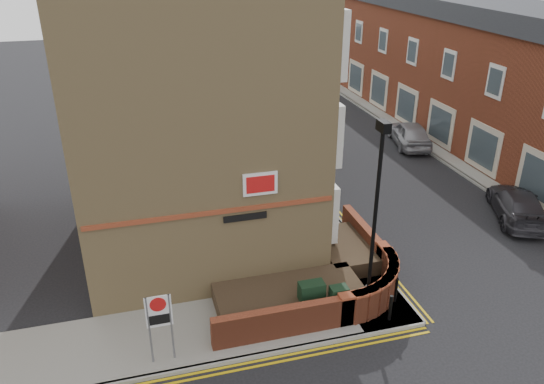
{
  "coord_description": "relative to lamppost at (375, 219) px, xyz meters",
  "views": [
    {
      "loc": [
        -5.13,
        -11.49,
        10.9
      ],
      "look_at": [
        -0.84,
        4.0,
        3.28
      ],
      "focal_mm": 35.0,
      "sensor_mm": 36.0,
      "label": 1
    }
  ],
  "objects": [
    {
      "name": "ground",
      "position": [
        -1.6,
        -1.2,
        -3.34
      ],
      "size": [
        120.0,
        120.0,
        0.0
      ],
      "primitive_type": "plane",
      "color": "black",
      "rests_on": "ground"
    },
    {
      "name": "pavement_corner",
      "position": [
        -5.1,
        0.3,
        -3.28
      ],
      "size": [
        13.0,
        3.0,
        0.12
      ],
      "primitive_type": "cube",
      "color": "gray",
      "rests_on": "ground"
    },
    {
      "name": "pavement_main",
      "position": [
        0.4,
        14.8,
        -3.28
      ],
      "size": [
        2.0,
        32.0,
        0.12
      ],
      "primitive_type": "cube",
      "color": "gray",
      "rests_on": "ground"
    },
    {
      "name": "pavement_far",
      "position": [
        11.4,
        11.8,
        -3.28
      ],
      "size": [
        4.0,
        40.0,
        0.12
      ],
      "primitive_type": "cube",
      "color": "gray",
      "rests_on": "ground"
    },
    {
      "name": "kerb_side",
      "position": [
        -5.1,
        -1.2,
        -3.28
      ],
      "size": [
        13.0,
        0.15,
        0.12
      ],
      "primitive_type": "cube",
      "color": "gray",
      "rests_on": "ground"
    },
    {
      "name": "kerb_main_near",
      "position": [
        1.4,
        14.8,
        -3.28
      ],
      "size": [
        0.15,
        32.0,
        0.12
      ],
      "primitive_type": "cube",
      "color": "gray",
      "rests_on": "ground"
    },
    {
      "name": "kerb_main_far",
      "position": [
        9.4,
        11.8,
        -3.28
      ],
      "size": [
        0.15,
        40.0,
        0.12
      ],
      "primitive_type": "cube",
      "color": "gray",
      "rests_on": "ground"
    },
    {
      "name": "yellow_lines_side",
      "position": [
        -5.1,
        -1.45,
        -3.34
      ],
      "size": [
        13.0,
        0.28,
        0.01
      ],
      "primitive_type": "cube",
      "color": "gold",
      "rests_on": "ground"
    },
    {
      "name": "yellow_lines_main",
      "position": [
        1.65,
        14.8,
        -3.34
      ],
      "size": [
        0.28,
        32.0,
        0.01
      ],
      "primitive_type": "cube",
      "color": "gold",
      "rests_on": "ground"
    },
    {
      "name": "corner_building",
      "position": [
        -4.44,
        6.8,
        2.88
      ],
      "size": [
        8.95,
        10.4,
        13.6
      ],
      "color": "tan",
      "rests_on": "ground"
    },
    {
      "name": "garden_wall",
      "position": [
        -1.6,
        1.3,
        -3.34
      ],
      "size": [
        6.8,
        6.0,
        1.2
      ],
      "primitive_type": null,
      "color": "brown",
      "rests_on": "ground"
    },
    {
      "name": "lamppost",
      "position": [
        0.0,
        0.0,
        0.0
      ],
      "size": [
        0.25,
        0.5,
        6.3
      ],
      "color": "black",
      "rests_on": "pavement_corner"
    },
    {
      "name": "utility_cabinet_large",
      "position": [
        -1.9,
        0.1,
        -2.62
      ],
      "size": [
        0.8,
        0.45,
        1.2
      ],
      "primitive_type": "cube",
      "color": "black",
      "rests_on": "pavement_corner"
    },
    {
      "name": "utility_cabinet_small",
      "position": [
        -1.1,
        -0.2,
        -2.67
      ],
      "size": [
        0.55,
        0.4,
        1.1
      ],
      "primitive_type": "cube",
      "color": "black",
      "rests_on": "pavement_corner"
    },
    {
      "name": "bollard_near",
      "position": [
        0.4,
        -0.8,
        -2.77
      ],
      "size": [
        0.11,
        0.11,
        0.9
      ],
      "primitive_type": "cylinder",
      "color": "black",
      "rests_on": "pavement_corner"
    },
    {
      "name": "bollard_far",
      "position": [
        1.0,
        -0.0,
        -2.77
      ],
      "size": [
        0.11,
        0.11,
        0.9
      ],
      "primitive_type": "cylinder",
      "color": "black",
      "rests_on": "pavement_corner"
    },
    {
      "name": "zone_sign",
      "position": [
        -6.6,
        -0.7,
        -1.7
      ],
      "size": [
        0.72,
        0.07,
        2.2
      ],
      "color": "slate",
      "rests_on": "pavement_corner"
    },
    {
      "name": "far_terrace",
      "position": [
        12.9,
        15.8,
        0.7
      ],
      "size": [
        5.4,
        30.4,
        8.0
      ],
      "color": "brown",
      "rests_on": "ground"
    },
    {
      "name": "far_terrace_cream",
      "position": [
        12.9,
        36.8,
        0.71
      ],
      "size": [
        5.4,
        12.4,
        8.0
      ],
      "color": "beige",
      "rests_on": "ground"
    },
    {
      "name": "tree_near",
      "position": [
        0.4,
        12.85,
        1.36
      ],
      "size": [
        3.64,
        3.65,
        6.7
      ],
      "color": "#382B1E",
      "rests_on": "pavement_main"
    },
    {
      "name": "tree_mid",
      "position": [
        0.4,
        20.85,
        1.85
      ],
      "size": [
        4.03,
        4.03,
        7.42
      ],
      "color": "#382B1E",
      "rests_on": "pavement_main"
    },
    {
      "name": "tree_far",
      "position": [
        0.4,
        28.85,
        1.57
      ],
      "size": [
        3.81,
        3.81,
        7.0
      ],
      "color": "#382B1E",
      "rests_on": "pavement_main"
    },
    {
      "name": "traffic_light_assembly",
      "position": [
        0.8,
        23.8,
        -0.56
      ],
      "size": [
        0.2,
        0.16,
        4.2
      ],
      "color": "black",
      "rests_on": "pavement_main"
    },
    {
      "name": "silver_car_near",
      "position": [
        2.4,
        13.69,
        -2.59
      ],
      "size": [
        2.76,
        4.83,
        1.51
      ],
      "primitive_type": "imported",
      "rotation": [
        0.0,
        0.0,
        -0.27
      ],
      "color": "#B6B8BF",
      "rests_on": "ground"
    },
    {
      "name": "red_car_main",
      "position": [
        2.97,
        16.48,
        -2.63
      ],
      "size": [
        4.15,
        5.62,
        1.42
      ],
      "primitive_type": "imported",
      "rotation": [
        0.0,
        0.0,
        -0.4
      ],
      "color": "maroon",
      "rests_on": "ground"
    },
    {
      "name": "grey_car_far",
      "position": [
        8.9,
        4.11,
        -2.69
      ],
      "size": [
        3.51,
        4.84,
        1.3
      ],
      "primitive_type": "imported",
      "rotation": [
        0.0,
        0.0,
        2.72
      ],
      "color": "#2F2E33",
      "rests_on": "ground"
    },
    {
      "name": "silver_car_far",
      "position": [
        8.9,
        13.54,
        -2.61
      ],
      "size": [
        2.69,
        4.6,
        1.47
      ],
      "primitive_type": "imported",
      "rotation": [
        0.0,
        0.0,
        2.91
      ],
      "color": "#96969D",
      "rests_on": "ground"
    }
  ]
}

